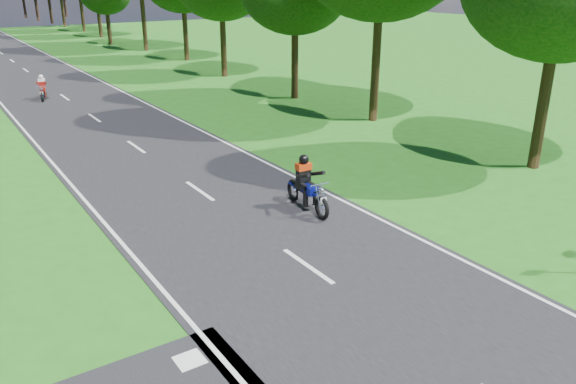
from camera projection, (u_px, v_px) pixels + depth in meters
ground at (363, 305)px, 11.77m from camera, size 160.00×160.00×0.00m
main_road at (1, 53)px, 50.72m from camera, size 7.00×140.00×0.02m
road_markings at (2, 55)px, 49.18m from camera, size 7.40×140.00×0.01m
rider_near_blue at (307, 183)px, 16.28m from camera, size 0.82×2.01×1.63m
rider_far_red at (42, 87)px, 31.21m from camera, size 0.97×1.72×1.36m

